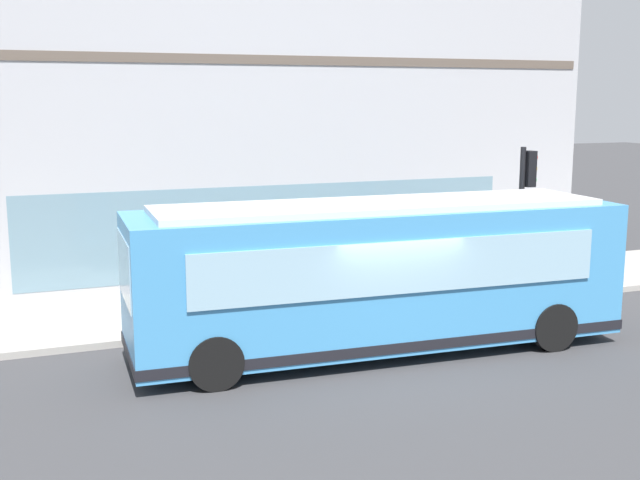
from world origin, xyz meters
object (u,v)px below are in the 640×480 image
pedestrian_near_building_entrance (397,260)px  newspaper_vending_box (393,262)px  traffic_light_near_corner (526,192)px  fire_hydrant (251,293)px  city_bus_nearside (378,276)px

pedestrian_near_building_entrance → newspaper_vending_box: size_ratio=1.73×
traffic_light_near_corner → fire_hydrant: size_ratio=5.09×
fire_hydrant → newspaper_vending_box: 4.92m
traffic_light_near_corner → newspaper_vending_box: (2.89, 2.25, -2.17)m
city_bus_nearside → newspaper_vending_box: city_bus_nearside is taller
pedestrian_near_building_entrance → newspaper_vending_box: bearing=-23.1°
pedestrian_near_building_entrance → fire_hydrant: bearing=90.5°
city_bus_nearside → pedestrian_near_building_entrance: (3.66, -2.28, -0.52)m
fire_hydrant → pedestrian_near_building_entrance: (0.03, -3.89, 0.52)m
traffic_light_near_corner → pedestrian_near_building_entrance: 3.65m
pedestrian_near_building_entrance → city_bus_nearside: bearing=148.1°
fire_hydrant → newspaper_vending_box: (1.71, -4.61, 0.09)m
city_bus_nearside → traffic_light_near_corner: size_ratio=2.69×
fire_hydrant → pedestrian_near_building_entrance: size_ratio=0.48×
newspaper_vending_box → pedestrian_near_building_entrance: bearing=156.9°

